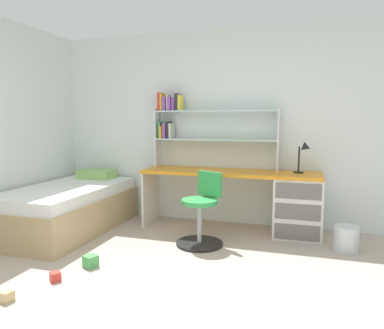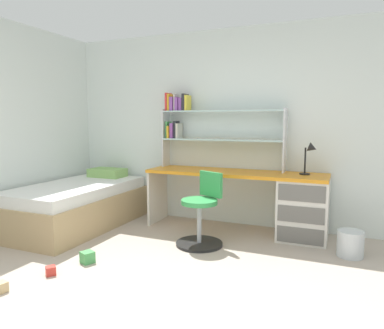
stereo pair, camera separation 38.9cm
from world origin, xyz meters
The scene contains 10 objects.
room_shell centered at (-1.30, 1.32, 1.28)m, with size 5.96×6.44×2.56m.
desk centered at (0.61, 2.41, 0.42)m, with size 2.21×0.58×0.75m.
bookshelf_hutch centered at (-0.49, 2.58, 1.35)m, with size 1.64×0.22×1.00m.
desk_lamp centered at (0.89, 2.44, 1.00)m, with size 0.20×0.17×0.38m.
swivel_chair centered at (-0.19, 1.76, 0.32)m, with size 0.52×0.52×0.81m.
bed_platform centered at (-1.94, 1.78, 0.28)m, with size 1.03×1.87×0.68m.
waste_bin centered at (1.34, 2.02, 0.13)m, with size 0.26×0.26×0.27m, color silver.
toy_block_red_0 centered at (-1.13, 0.48, 0.04)m, with size 0.08×0.08×0.08m, color red.
toy_block_green_1 centered at (-1.01, 0.84, 0.06)m, with size 0.11×0.11×0.11m, color #479E51.
toy_block_natural_2 centered at (-1.26, 0.08, 0.04)m, with size 0.08×0.08×0.08m, color tan.
Camera 1 is at (0.86, -1.98, 1.37)m, focal length 33.46 mm.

